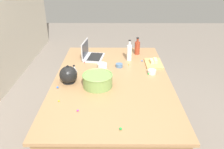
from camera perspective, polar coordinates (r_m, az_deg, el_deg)
ground_plane at (r=2.93m, az=0.00°, el=-16.89°), size 12.00×12.00×0.00m
island_counter at (r=2.64m, az=0.00°, el=-9.75°), size 1.90×1.20×0.90m
laptop at (r=2.91m, az=-5.17°, el=4.94°), size 0.34×0.27×0.22m
mixing_bowl_large at (r=2.23m, az=-3.59°, el=-1.36°), size 0.30×0.30×0.13m
bottle_soy at (r=3.03m, az=6.28°, el=6.66°), size 0.07×0.07×0.22m
bottle_vinegar at (r=2.82m, az=4.30°, el=5.53°), size 0.06×0.06×0.26m
kettle at (r=2.34m, az=-10.75°, el=-0.12°), size 0.21×0.18×0.20m
cutting_board at (r=2.78m, az=10.28°, el=2.70°), size 0.30×0.19×0.02m
butter_stick_left at (r=2.80m, az=10.69°, el=3.43°), size 0.11×0.04×0.04m
butter_stick_right at (r=2.77m, az=9.84°, el=3.27°), size 0.11×0.04×0.04m
ramekin_small at (r=2.64m, az=-2.40°, el=2.22°), size 0.11×0.11×0.05m
ramekin_medium at (r=2.54m, az=9.83°, el=0.68°), size 0.09×0.09×0.04m
ramekin_wide at (r=2.66m, az=1.79°, el=2.28°), size 0.08×0.08×0.04m
kitchen_timer at (r=2.57m, az=-9.39°, el=1.44°), size 0.07×0.07×0.08m
candy_0 at (r=2.79m, az=-6.85°, el=2.98°), size 0.01×0.01×0.01m
candy_1 at (r=1.92m, az=-8.50°, el=-8.82°), size 0.02×0.02×0.02m
candy_2 at (r=2.52m, az=-12.14°, el=-0.07°), size 0.02×0.02×0.02m
candy_3 at (r=2.83m, az=7.44°, el=3.38°), size 0.02×0.02×0.02m
candy_4 at (r=2.71m, az=4.13°, el=2.42°), size 0.01×0.01×0.01m
candy_5 at (r=1.72m, az=2.14°, el=-13.25°), size 0.02×0.02×0.02m
candy_6 at (r=2.07m, az=-13.03°, el=-6.41°), size 0.01×0.01×0.01m
candy_7 at (r=2.28m, az=-13.36°, el=-3.09°), size 0.02×0.02×0.02m
candy_8 at (r=2.51m, az=9.02°, el=0.17°), size 0.02×0.02×0.02m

